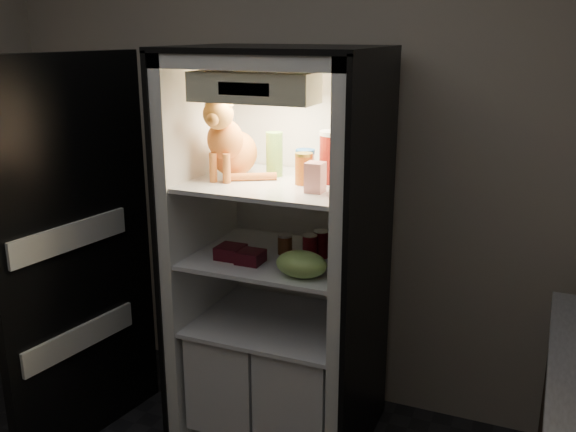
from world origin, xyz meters
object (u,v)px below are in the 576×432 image
at_px(refrigerator, 282,280).
at_px(berry_box_right, 250,257).
at_px(grape_bag, 301,264).
at_px(soda_can_c, 310,248).
at_px(mayo_tub, 305,163).
at_px(salsa_jar, 304,169).
at_px(tabby_cat, 230,145).
at_px(cream_carton, 315,177).
at_px(soda_can_b, 340,249).
at_px(pepper_jar, 334,157).
at_px(berry_box_left, 231,252).
at_px(parmesan_shaker, 274,154).
at_px(soda_can_a, 321,244).
at_px(condiment_jar, 285,244).

bearing_deg(refrigerator, berry_box_right, -107.29).
bearing_deg(refrigerator, grape_bag, -52.02).
xyz_separation_m(soda_can_c, grape_bag, (0.04, -0.19, -0.01)).
distance_m(mayo_tub, salsa_jar, 0.17).
bearing_deg(tabby_cat, cream_carton, -18.36).
xyz_separation_m(tabby_cat, berry_box_right, (0.16, -0.13, -0.47)).
bearing_deg(mayo_tub, soda_can_b, -31.05).
height_order(salsa_jar, cream_carton, salsa_jar).
distance_m(pepper_jar, soda_can_c, 0.42).
bearing_deg(berry_box_left, soda_can_b, 15.70).
bearing_deg(refrigerator, parmesan_shaker, 145.05).
xyz_separation_m(mayo_tub, salsa_jar, (0.06, -0.16, 0.01)).
distance_m(soda_can_c, berry_box_right, 0.27).
bearing_deg(soda_can_a, tabby_cat, -171.89).
xyz_separation_m(salsa_jar, soda_can_a, (0.06, 0.06, -0.36)).
bearing_deg(soda_can_c, refrigerator, 156.29).
bearing_deg(soda_can_b, salsa_jar, -172.90).
relative_size(mayo_tub, pepper_jar, 0.55).
xyz_separation_m(soda_can_a, condiment_jar, (-0.17, -0.02, -0.02)).
relative_size(pepper_jar, berry_box_right, 2.04).
height_order(soda_can_c, condiment_jar, soda_can_c).
distance_m(parmesan_shaker, condiment_jar, 0.42).
xyz_separation_m(parmesan_shaker, pepper_jar, (0.30, -0.01, 0.01)).
distance_m(parmesan_shaker, pepper_jar, 0.30).
xyz_separation_m(parmesan_shaker, mayo_tub, (0.13, 0.05, -0.04)).
distance_m(pepper_jar, soda_can_a, 0.40).
relative_size(soda_can_b, soda_can_c, 1.10).
relative_size(soda_can_b, grape_bag, 0.61).
bearing_deg(soda_can_a, condiment_jar, -173.41).
bearing_deg(cream_carton, mayo_tub, 119.27).
height_order(cream_carton, berry_box_right, cream_carton).
relative_size(parmesan_shaker, mayo_tub, 1.63).
distance_m(refrigerator, soda_can_c, 0.28).
relative_size(pepper_jar, soda_can_c, 1.85).
xyz_separation_m(salsa_jar, soda_can_b, (0.17, 0.02, -0.35)).
distance_m(salsa_jar, berry_box_left, 0.51).
bearing_deg(condiment_jar, mayo_tub, 66.45).
bearing_deg(cream_carton, soda_can_a, 100.61).
distance_m(parmesan_shaker, grape_bag, 0.56).
distance_m(soda_can_b, condiment_jar, 0.28).
distance_m(pepper_jar, grape_bag, 0.50).
bearing_deg(soda_can_a, berry_box_right, -144.05).
distance_m(mayo_tub, condiment_jar, 0.39).
bearing_deg(pepper_jar, mayo_tub, 157.62).
distance_m(refrigerator, tabby_cat, 0.69).
bearing_deg(parmesan_shaker, refrigerator, -34.95).
relative_size(cream_carton, berry_box_right, 1.13).
height_order(pepper_jar, grape_bag, pepper_jar).
distance_m(salsa_jar, grape_bag, 0.42).
bearing_deg(berry_box_right, soda_can_a, 35.95).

